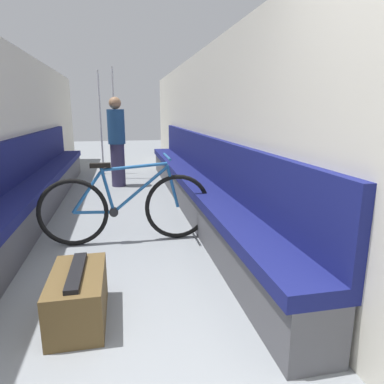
% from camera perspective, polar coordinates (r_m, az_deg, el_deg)
% --- Properties ---
extents(wall_left, '(0.10, 10.72, 2.17)m').
position_cam_1_polar(wall_left, '(4.95, -27.79, 8.93)').
color(wall_left, beige).
rests_on(wall_left, ground).
extents(wall_right, '(0.10, 10.72, 2.17)m').
position_cam_1_polar(wall_right, '(4.92, 2.53, 10.41)').
color(wall_right, beige).
rests_on(wall_right, ground).
extents(bench_seat_row_left, '(0.41, 6.54, 1.01)m').
position_cam_1_polar(bench_seat_row_left, '(4.85, -24.75, 0.21)').
color(bench_seat_row_left, '#4C4C51').
rests_on(bench_seat_row_left, ground).
extents(bench_seat_row_right, '(0.41, 6.54, 1.01)m').
position_cam_1_polar(bench_seat_row_right, '(4.82, 0.28, 1.38)').
color(bench_seat_row_right, '#4C4C51').
rests_on(bench_seat_row_right, ground).
extents(bicycle, '(1.76, 0.46, 0.90)m').
position_cam_1_polar(bicycle, '(3.58, -10.85, -2.52)').
color(bicycle, black).
rests_on(bicycle, ground).
extents(grab_pole_near, '(0.08, 0.08, 2.15)m').
position_cam_1_polar(grab_pole_near, '(6.95, -12.74, 10.67)').
color(grab_pole_near, gray).
rests_on(grab_pole_near, ground).
extents(grab_pole_far, '(0.08, 0.08, 2.15)m').
position_cam_1_polar(grab_pole_far, '(7.58, -14.94, 10.75)').
color(grab_pole_far, gray).
rests_on(grab_pole_far, ground).
extents(passenger_standing, '(0.30, 0.30, 1.57)m').
position_cam_1_polar(passenger_standing, '(6.27, -12.45, 8.25)').
color(passenger_standing, '#332D4C').
rests_on(passenger_standing, ground).
extents(luggage_bag, '(0.34, 0.63, 0.36)m').
position_cam_1_polar(luggage_bag, '(2.43, -18.41, -16.18)').
color(luggage_bag, brown).
rests_on(luggage_bag, ground).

